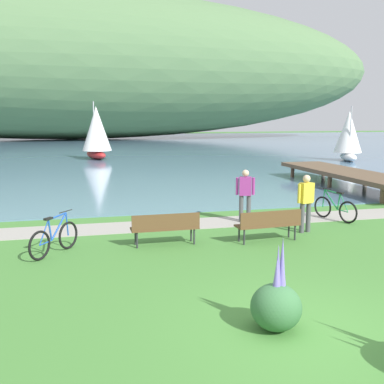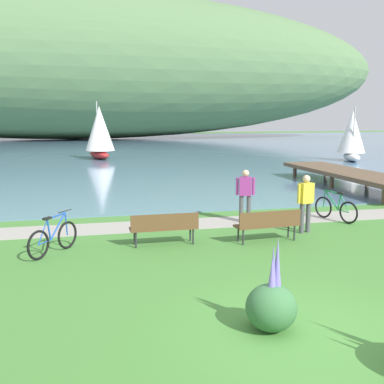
{
  "view_description": "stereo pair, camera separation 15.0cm",
  "coord_description": "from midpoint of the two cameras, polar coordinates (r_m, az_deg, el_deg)",
  "views": [
    {
      "loc": [
        -3.46,
        -6.14,
        3.35
      ],
      "look_at": [
        -0.07,
        7.91,
        1.0
      ],
      "focal_mm": 42.81,
      "sensor_mm": 36.0,
      "label": 1
    },
    {
      "loc": [
        -3.31,
        -6.17,
        3.35
      ],
      "look_at": [
        -0.07,
        7.91,
        1.0
      ],
      "focal_mm": 42.81,
      "sensor_mm": 36.0,
      "label": 2
    }
  ],
  "objects": [
    {
      "name": "ground_plane",
      "position": [
        7.78,
        14.35,
        -16.56
      ],
      "size": [
        200.0,
        200.0,
        0.0
      ],
      "primitive_type": "plane",
      "color": "#478438"
    },
    {
      "name": "bay_water",
      "position": [
        55.77,
        -10.08,
        5.67
      ],
      "size": [
        180.0,
        80.0,
        0.04
      ],
      "primitive_type": "cube",
      "color": "#5B7F9E",
      "rests_on": "ground"
    },
    {
      "name": "distant_hillside",
      "position": [
        74.94,
        -15.23,
        14.94
      ],
      "size": [
        100.77,
        28.0,
        22.35
      ],
      "primitive_type": "ellipsoid",
      "color": "#567A4C",
      "rests_on": "bay_water"
    },
    {
      "name": "shoreline_path",
      "position": [
        14.66,
        0.16,
        -3.94
      ],
      "size": [
        60.0,
        1.5,
        0.01
      ],
      "primitive_type": "cube",
      "color": "#A39E93",
      "rests_on": "ground"
    },
    {
      "name": "park_bench_near_camera",
      "position": [
        12.12,
        -3.7,
        -4.27
      ],
      "size": [
        1.81,
        0.5,
        0.88
      ],
      "color": "brown",
      "rests_on": "ground"
    },
    {
      "name": "park_bench_further_along",
      "position": [
        12.62,
        9.21,
        -3.83
      ],
      "size": [
        1.83,
        0.61,
        0.88
      ],
      "color": "brown",
      "rests_on": "ground"
    },
    {
      "name": "bicycle_leaning_near_bench",
      "position": [
        15.78,
        17.12,
        -1.96
      ],
      "size": [
        0.63,
        1.69,
        1.01
      ],
      "color": "black",
      "rests_on": "ground"
    },
    {
      "name": "bicycle_beside_path",
      "position": [
        11.87,
        -17.1,
        -5.57
      ],
      "size": [
        1.12,
        1.44,
        1.01
      ],
      "color": "black",
      "rests_on": "ground"
    },
    {
      "name": "person_at_shoreline",
      "position": [
        14.79,
        6.36,
        -0.05
      ],
      "size": [
        0.59,
        0.32,
        1.71
      ],
      "color": "#4C4C51",
      "rests_on": "ground"
    },
    {
      "name": "person_on_the_grass",
      "position": [
        13.78,
        13.7,
        -0.94
      ],
      "size": [
        0.59,
        0.31,
        1.71
      ],
      "color": "#4C4C51",
      "rests_on": "ground"
    },
    {
      "name": "echium_bush_closest_to_camera",
      "position": [
        7.57,
        9.89,
        -13.59
      ],
      "size": [
        0.82,
        0.82,
        1.52
      ],
      "color": "#386B3D",
      "rests_on": "ground"
    },
    {
      "name": "sailboat_mid_bay",
      "position": [
        37.85,
        18.81,
        6.72
      ],
      "size": [
        2.71,
        3.7,
        4.19
      ],
      "color": "white",
      "rests_on": "bay_water"
    },
    {
      "name": "sailboat_toward_hillside",
      "position": [
        37.86,
        -11.93,
        7.32
      ],
      "size": [
        2.84,
        4.09,
        4.62
      ],
      "color": "#B22323",
      "rests_on": "bay_water"
    },
    {
      "name": "pier_dock",
      "position": [
        23.3,
        18.68,
        2.19
      ],
      "size": [
        2.4,
        10.0,
        0.8
      ],
      "color": "brown",
      "rests_on": "ground"
    }
  ]
}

